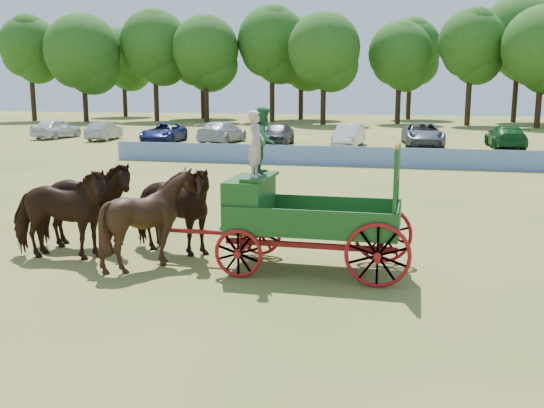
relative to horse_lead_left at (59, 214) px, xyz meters
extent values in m
plane|color=#A28749|center=(5.52, 1.37, -1.13)|extent=(160.00, 160.00, 0.00)
imported|color=black|center=(0.00, 0.00, 0.00)|extent=(2.79, 1.48, 2.27)
imported|color=black|center=(0.00, 1.10, 0.00)|extent=(2.90, 1.81, 2.27)
imported|color=black|center=(2.40, 0.00, 0.00)|extent=(2.37, 2.19, 2.27)
imported|color=black|center=(2.40, 1.10, 0.00)|extent=(2.91, 1.86, 2.27)
cube|color=maroon|center=(4.60, 0.55, -0.53)|extent=(0.12, 2.00, 0.12)
cube|color=maroon|center=(7.60, 0.55, -0.53)|extent=(0.12, 2.00, 0.12)
cube|color=maroon|center=(6.10, 0.00, -0.41)|extent=(3.80, 0.10, 0.12)
cube|color=maroon|center=(6.10, 1.10, -0.41)|extent=(3.80, 0.10, 0.12)
cube|color=maroon|center=(3.70, 0.55, -0.38)|extent=(2.80, 0.09, 0.09)
cube|color=#1E511B|center=(6.10, 0.55, -0.13)|extent=(3.80, 1.80, 0.10)
cube|color=#1E511B|center=(6.10, -0.33, 0.17)|extent=(3.80, 0.06, 0.55)
cube|color=#1E511B|center=(6.10, 1.43, 0.17)|extent=(3.80, 0.06, 0.55)
cube|color=#1E511B|center=(7.98, 0.55, 0.17)|extent=(0.06, 1.80, 0.55)
cube|color=#1E511B|center=(4.60, 0.55, 0.42)|extent=(0.85, 1.70, 1.05)
cube|color=#1E511B|center=(4.85, 0.55, 0.99)|extent=(0.55, 1.50, 0.08)
cube|color=#1E511B|center=(4.22, 0.55, 0.22)|extent=(0.10, 1.60, 0.65)
cube|color=#1E511B|center=(4.40, 0.55, -0.08)|extent=(0.55, 1.60, 0.06)
cube|color=#1E511B|center=(7.90, -0.25, 0.82)|extent=(0.08, 0.08, 1.80)
cube|color=#1E511B|center=(7.90, 1.35, 0.82)|extent=(0.08, 0.08, 1.80)
cube|color=#1E511B|center=(7.90, 0.55, 1.42)|extent=(0.07, 1.75, 0.75)
cube|color=gold|center=(7.90, 0.55, 1.82)|extent=(0.08, 1.80, 0.09)
cube|color=gold|center=(7.86, 0.55, 1.42)|extent=(0.02, 1.30, 0.12)
torus|color=maroon|center=(4.60, -0.40, -0.58)|extent=(1.09, 0.09, 1.09)
torus|color=maroon|center=(4.60, 1.50, -0.58)|extent=(1.09, 0.09, 1.09)
torus|color=maroon|center=(7.60, -0.40, -0.43)|extent=(1.39, 0.09, 1.39)
torus|color=maroon|center=(7.60, 1.50, -0.43)|extent=(1.39, 0.09, 1.39)
imported|color=#D8A5AC|center=(4.85, 0.20, 1.76)|extent=(0.35, 0.53, 1.47)
imported|color=#276A3D|center=(4.85, 0.90, 1.79)|extent=(0.58, 0.74, 1.52)
cube|color=#1E4AA4|center=(4.52, 19.37, -0.61)|extent=(26.00, 0.08, 1.05)
imported|color=silver|center=(-20.48, 31.87, -0.32)|extent=(2.36, 4.93, 1.62)
imported|color=gray|center=(-15.82, 31.20, -0.42)|extent=(2.00, 4.49, 1.43)
imported|color=navy|center=(-10.38, 30.30, -0.40)|extent=(2.91, 5.51, 1.48)
imported|color=silver|center=(-5.97, 31.07, -0.32)|extent=(2.80, 5.78, 1.62)
imported|color=#333338|center=(-1.47, 30.24, -0.31)|extent=(2.17, 4.93, 1.65)
imported|color=silver|center=(3.67, 30.36, -0.35)|extent=(2.02, 4.85, 1.56)
imported|color=slate|center=(8.75, 32.51, -0.32)|extent=(3.22, 6.09, 1.63)
imported|color=#144C1E|center=(14.33, 31.88, -0.35)|extent=(2.46, 5.50, 1.57)
cylinder|color=#382314|center=(-38.48, 55.11, 1.37)|extent=(0.60, 0.60, 5.00)
sphere|color=#264F15|center=(-38.48, 55.11, 8.08)|extent=(7.20, 7.20, 7.20)
cylinder|color=#382314|center=(-31.05, 54.70, 1.14)|extent=(0.60, 0.60, 4.54)
sphere|color=#264F15|center=(-31.05, 54.70, 7.23)|extent=(9.00, 9.00, 9.00)
cylinder|color=#382314|center=(-23.32, 58.26, 1.41)|extent=(0.60, 0.60, 5.09)
sphere|color=#264F15|center=(-23.32, 58.26, 8.25)|extent=(8.33, 8.33, 8.33)
cylinder|color=#382314|center=(-16.45, 57.41, 1.21)|extent=(0.60, 0.60, 4.69)
sphere|color=#264F15|center=(-16.45, 57.41, 7.51)|extent=(7.87, 7.87, 7.87)
cylinder|color=#382314|center=(-8.95, 60.04, 1.48)|extent=(0.60, 0.60, 5.23)
sphere|color=#264F15|center=(-8.95, 60.04, 8.49)|extent=(8.28, 8.28, 8.28)
cylinder|color=#382314|center=(-1.99, 55.47, 1.13)|extent=(0.60, 0.60, 4.53)
sphere|color=#264F15|center=(-1.99, 55.47, 7.21)|extent=(7.99, 7.99, 7.99)
cylinder|color=#382314|center=(6.11, 59.46, 1.03)|extent=(0.60, 0.60, 4.33)
sphere|color=#264F15|center=(6.11, 59.46, 6.85)|extent=(7.13, 7.13, 7.13)
cylinder|color=#382314|center=(13.69, 57.62, 1.29)|extent=(0.60, 0.60, 4.84)
sphere|color=#264F15|center=(13.69, 57.62, 7.79)|extent=(7.07, 7.07, 7.07)
cylinder|color=#382314|center=(20.37, 54.74, 1.09)|extent=(0.60, 0.60, 4.45)
sphere|color=#264F15|center=(20.37, 54.74, 7.06)|extent=(8.20, 8.20, 8.20)
cylinder|color=#382314|center=(-32.48, 67.96, 1.15)|extent=(0.60, 0.60, 4.56)
sphere|color=#264F15|center=(-32.48, 67.96, 7.27)|extent=(8.12, 8.12, 8.12)
cylinder|color=#382314|center=(-19.84, 65.61, 1.20)|extent=(0.60, 0.60, 4.66)
sphere|color=#264F15|center=(-19.84, 65.61, 7.45)|extent=(8.78, 8.78, 8.78)
cylinder|color=#382314|center=(-6.52, 66.07, 1.22)|extent=(0.60, 0.60, 4.71)
sphere|color=#264F15|center=(-6.52, 66.07, 7.54)|extent=(8.64, 8.64, 8.64)
cylinder|color=#382314|center=(7.15, 69.87, 1.34)|extent=(0.60, 0.60, 4.95)
sphere|color=#264F15|center=(7.15, 69.87, 7.99)|extent=(7.70, 7.70, 7.70)
cylinder|color=#382314|center=(19.59, 65.39, 1.67)|extent=(0.60, 0.60, 5.60)
sphere|color=#264F15|center=(19.59, 65.39, 9.19)|extent=(9.07, 9.07, 9.07)
camera|label=1|loc=(8.26, -12.66, 2.98)|focal=40.00mm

